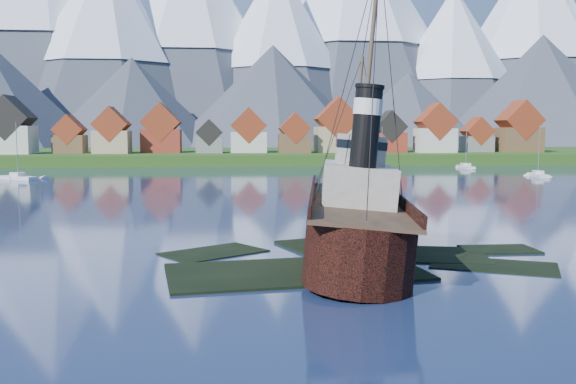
{
  "coord_description": "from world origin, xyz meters",
  "views": [
    {
      "loc": [
        -7.51,
        -46.5,
        10.15
      ],
      "look_at": [
        -2.82,
        6.0,
        5.0
      ],
      "focal_mm": 40.0,
      "sensor_mm": 36.0,
      "label": 1
    }
  ],
  "objects": [
    {
      "name": "ground",
      "position": [
        0.0,
        0.0,
        0.0
      ],
      "size": [
        1400.0,
        1400.0,
        0.0
      ],
      "primitive_type": "plane",
      "color": "#1B284B",
      "rests_on": "ground"
    },
    {
      "name": "shoal",
      "position": [
        1.78,
        2.15,
        -0.35
      ],
      "size": [
        31.71,
        21.24,
        1.14
      ],
      "color": "black",
      "rests_on": "ground"
    },
    {
      "name": "shore_bank",
      "position": [
        0.0,
        170.0,
        0.0
      ],
      "size": [
        600.0,
        80.0,
        3.2
      ],
      "primitive_type": "cube",
      "color": "#153F12",
      "rests_on": "ground"
    },
    {
      "name": "seawall",
      "position": [
        0.0,
        132.0,
        0.0
      ],
      "size": [
        600.0,
        2.5,
        2.0
      ],
      "primitive_type": "cube",
      "color": "#3F3D38",
      "rests_on": "ground"
    },
    {
      "name": "town",
      "position": [
        -33.12,
        152.18,
        8.99
      ],
      "size": [
        250.96,
        16.69,
        17.3
      ],
      "color": "maroon",
      "rests_on": "ground"
    },
    {
      "name": "mountains",
      "position": [
        -0.79,
        481.26,
        89.34
      ],
      "size": [
        965.0,
        340.0,
        205.0
      ],
      "color": "#2D333D",
      "rests_on": "ground"
    },
    {
      "name": "tugboat_wreck",
      "position": [
        1.82,
        4.43,
        3.03
      ],
      "size": [
        7.07,
        30.46,
        24.14
      ],
      "rotation": [
        0.0,
        0.08,
        -0.14
      ],
      "color": "black",
      "rests_on": "ground"
    },
    {
      "name": "sailboat_c",
      "position": [
        -50.67,
        87.74,
        0.27
      ],
      "size": [
        9.04,
        7.34,
        12.12
      ],
      "rotation": [
        0.0,
        0.0,
        0.96
      ],
      "color": "silver",
      "rests_on": "ground"
    },
    {
      "name": "sailboat_d",
      "position": [
        58.28,
        85.59,
        0.26
      ],
      "size": [
        3.35,
        8.63,
        11.47
      ],
      "rotation": [
        0.0,
        0.0,
        -0.15
      ],
      "color": "silver",
      "rests_on": "ground"
    },
    {
      "name": "sailboat_e",
      "position": [
        28.3,
        103.42,
        0.25
      ],
      "size": [
        3.02,
        9.87,
        11.3
      ],
      "rotation": [
        0.0,
        0.0,
        0.06
      ],
      "color": "silver",
      "rests_on": "ground"
    },
    {
      "name": "sailboat_f",
      "position": [
        53.69,
        116.14,
        0.25
      ],
      "size": [
        2.96,
        9.65,
        11.51
      ],
      "rotation": [
        0.0,
        0.0,
        -0.06
      ],
      "color": "silver",
      "rests_on": "ground"
    }
  ]
}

